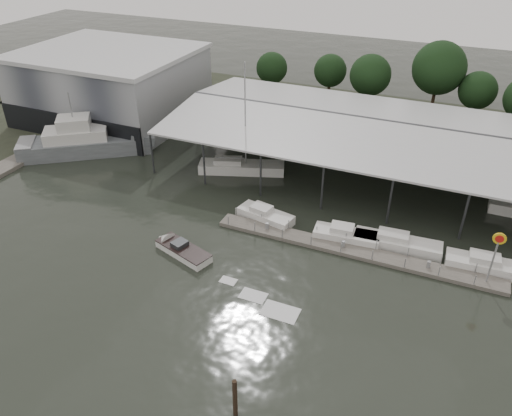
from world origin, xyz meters
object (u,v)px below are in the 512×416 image
at_px(white_sailboat, 240,167).
at_px(shell_fuel_sign, 496,249).
at_px(grey_trawler, 87,142).
at_px(speedboat_underway, 180,249).

bearing_deg(white_sailboat, shell_fuel_sign, -40.16).
distance_m(grey_trawler, white_sailboat, 21.51).
xyz_separation_m(white_sailboat, speedboat_underway, (1.75, -17.68, -0.26)).
bearing_deg(speedboat_underway, shell_fuel_sign, -148.45).
distance_m(grey_trawler, speedboat_underway, 27.25).
distance_m(shell_fuel_sign, speedboat_underway, 28.47).
relative_size(shell_fuel_sign, white_sailboat, 0.40).
distance_m(shell_fuel_sign, grey_trawler, 51.15).
height_order(grey_trawler, white_sailboat, white_sailboat).
relative_size(white_sailboat, speedboat_underway, 0.81).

